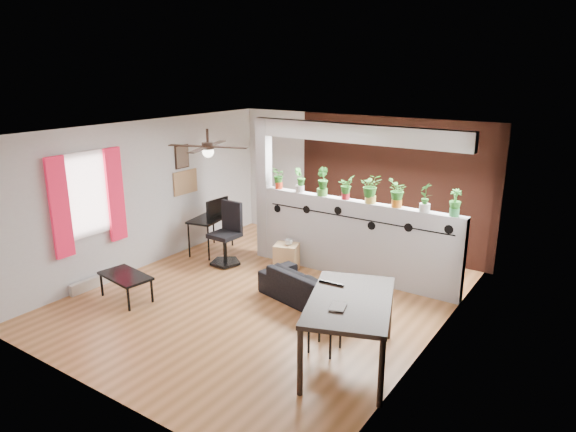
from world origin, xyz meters
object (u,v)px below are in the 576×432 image
Objects in this scene: potted_plant_3 at (346,187)px; potted_plant_7 at (455,202)px; potted_plant_1 at (300,179)px; cup at (289,242)px; potted_plant_2 at (322,181)px; potted_plant_4 at (371,188)px; ceiling_fan at (208,148)px; coffee_table at (125,277)px; computer_desk at (210,220)px; potted_plant_5 at (397,192)px; office_chair at (227,238)px; cube_shelf at (286,258)px; potted_plant_6 at (425,196)px; potted_plant_0 at (279,178)px; dining_table at (350,306)px; sofa at (313,288)px; folding_chair at (328,311)px.

potted_plant_7 is at bearing 0.00° from potted_plant_3.
potted_plant_1 is 1.12m from cup.
potted_plant_2 reaches higher than potted_plant_4.
ceiling_fan is 1.29× the size of coffee_table.
potted_plant_1 is 2.05m from computer_desk.
potted_plant_5 is (2.28, 1.80, -0.73)m from ceiling_fan.
potted_plant_3 is at bearing 20.12° from office_chair.
potted_plant_5 reaches higher than cube_shelf.
potted_plant_6 is 0.92× the size of cube_shelf.
potted_plant_5 is 0.45m from potted_plant_6.
potted_plant_1 is (0.45, 0.00, 0.02)m from potted_plant_0.
potted_plant_6 is 2.58m from dining_table.
cup is at bearing 15.47° from office_chair.
potted_plant_1 is 0.25× the size of sofa.
potted_plant_2 is 0.52× the size of coffee_table.
potted_plant_0 is 0.80× the size of potted_plant_2.
potted_plant_6 is (2.71, -0.00, 0.03)m from potted_plant_0.
potted_plant_5 is 0.27× the size of sofa.
sofa is (0.16, -1.28, -1.31)m from potted_plant_3.
office_chair is (-1.08, -0.31, 0.25)m from cube_shelf.
sofa is (0.61, -1.28, -1.36)m from potted_plant_2.
dining_table is (3.36, -1.72, 0.27)m from office_chair.
cup is 1.82m from computer_desk.
cube_shelf is 0.27× the size of dining_table.
sofa is 1.50× the size of office_chair.
ceiling_fan reaches higher than computer_desk.
folding_chair is at bearing -27.36° from office_chair.
cup is at bearing -166.71° from potted_plant_5.
potted_plant_1 is 1.40m from cube_shelf.
dining_table is (1.82, -2.45, -0.84)m from potted_plant_2.
folding_chair is at bearing -50.33° from potted_plant_1.
cup is at bearing -154.15° from potted_plant_3.
ceiling_fan is 3.08× the size of potted_plant_0.
folding_chair is at bearing -110.12° from potted_plant_7.
office_chair reaches higher than computer_desk.
sofa is 0.94× the size of dining_table.
ceiling_fan is 0.71× the size of sofa.
potted_plant_4 reaches higher than potted_plant_7.
potted_plant_6 is 2.67m from cube_shelf.
potted_plant_4 is at bearing 180.00° from potted_plant_5.
potted_plant_1 is at bearing 12.93° from computer_desk.
office_chair is at bearing 177.80° from cube_shelf.
potted_plant_0 is at bearing 180.00° from potted_plant_6.
folding_chair reaches higher than computer_desk.
potted_plant_0 is 0.79× the size of cube_shelf.
office_chair is (-3.35, -0.73, -1.09)m from potted_plant_6.
cube_shelf is 3.75× the size of cup.
potted_plant_1 is 0.90m from potted_plant_3.
potted_plant_5 is 1.11× the size of potted_plant_7.
potted_plant_2 is 1.20× the size of potted_plant_7.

